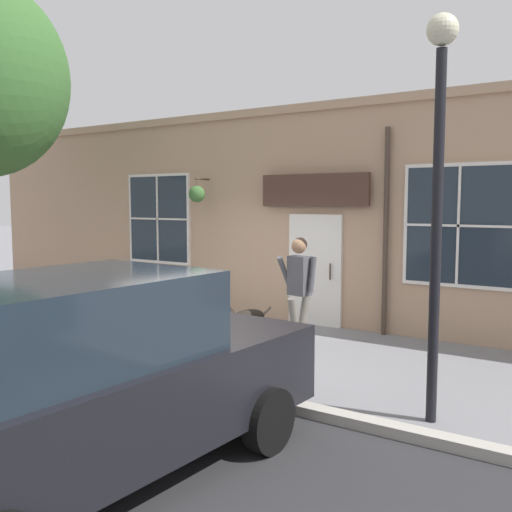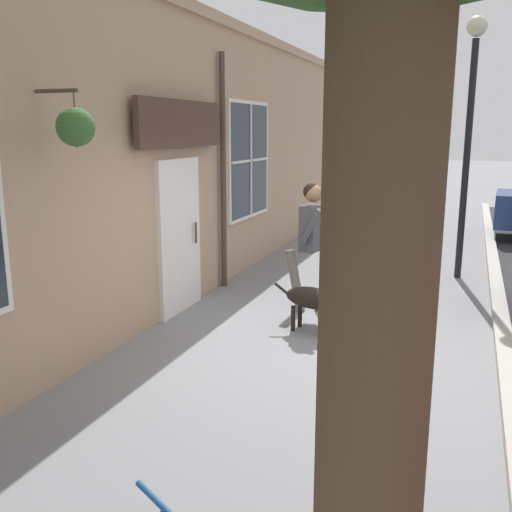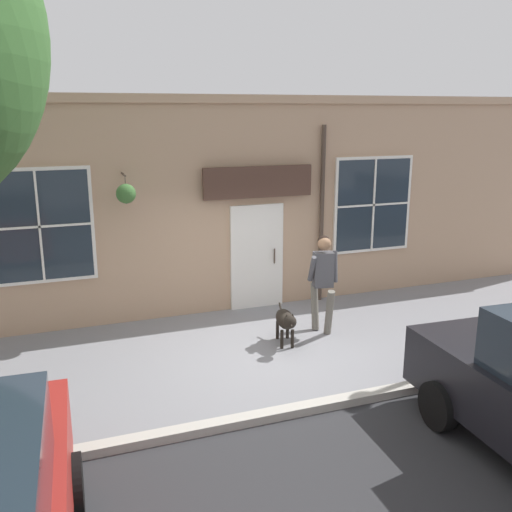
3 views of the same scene
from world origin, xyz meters
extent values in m
plane|color=gray|center=(0.00, 0.00, 0.00)|extent=(90.00, 90.00, 0.00)
cube|color=#B2ADA3|center=(2.00, 0.00, 0.06)|extent=(0.20, 28.00, 0.12)
cube|color=tan|center=(-2.35, 0.00, 2.00)|extent=(0.30, 18.00, 4.01)
cube|color=white|center=(-2.18, 0.69, 1.05)|extent=(0.10, 1.10, 2.10)
cube|color=#232D38|center=(-2.15, 0.69, 1.00)|extent=(0.03, 0.90, 1.90)
cylinder|color=#47382D|center=(-2.09, 1.04, 1.05)|extent=(0.03, 0.03, 0.30)
cube|color=#4C3328|center=(-2.08, 0.69, 2.55)|extent=(0.08, 2.20, 0.60)
cylinder|color=#47382D|center=(-2.12, 2.09, 1.80)|extent=(0.09, 0.09, 3.61)
cylinder|color=#47382D|center=(-1.96, -1.86, 2.80)|extent=(0.44, 0.04, 0.04)
cylinder|color=#47382D|center=(-1.78, -1.86, 2.62)|extent=(0.01, 0.01, 0.34)
cone|color=#2D2823|center=(-1.78, -1.86, 2.40)|extent=(0.32, 0.32, 0.18)
sphere|color=#3D6B33|center=(-1.78, -1.86, 2.49)|extent=(0.34, 0.34, 0.34)
cube|color=white|center=(-2.18, 3.31, 1.95)|extent=(0.08, 1.82, 2.02)
cube|color=#232D38|center=(-2.15, 3.31, 1.95)|extent=(0.03, 1.70, 1.90)
cube|color=white|center=(-2.13, 3.31, 1.95)|extent=(0.04, 0.04, 1.90)
cube|color=white|center=(-2.13, 3.31, 1.95)|extent=(0.04, 1.70, 0.04)
cylinder|color=#6B665B|center=(-0.27, 1.34, 0.43)|extent=(0.32, 0.19, 0.87)
cylinder|color=#6B665B|center=(-0.68, 1.26, 0.43)|extent=(0.32, 0.19, 0.87)
cube|color=#4C4C51|center=(-0.48, 1.30, 1.17)|extent=(0.28, 0.38, 0.62)
sphere|color=#936B4C|center=(-0.46, 1.30, 1.64)|extent=(0.24, 0.24, 0.24)
sphere|color=black|center=(-0.49, 1.31, 1.66)|extent=(0.22, 0.22, 0.22)
cylinder|color=#4C4C51|center=(-0.47, 1.54, 1.20)|extent=(0.17, 0.11, 0.57)
cylinder|color=#4C4C51|center=(-0.42, 1.06, 1.22)|extent=(0.34, 0.15, 0.52)
ellipsoid|color=black|center=(-0.23, 0.48, 0.44)|extent=(0.76, 0.45, 0.27)
cylinder|color=black|center=(0.00, 0.52, 0.16)|extent=(0.06, 0.06, 0.32)
cylinder|color=black|center=(-0.04, 0.34, 0.16)|extent=(0.06, 0.06, 0.32)
cylinder|color=black|center=(-0.42, 0.61, 0.16)|extent=(0.06, 0.06, 0.32)
cylinder|color=black|center=(-0.46, 0.44, 0.16)|extent=(0.06, 0.06, 0.32)
sphere|color=black|center=(0.17, 0.39, 0.55)|extent=(0.22, 0.22, 0.22)
cone|color=black|center=(0.28, 0.36, 0.53)|extent=(0.12, 0.11, 0.09)
cone|color=black|center=(0.18, 0.44, 0.65)|extent=(0.06, 0.06, 0.07)
cone|color=black|center=(0.15, 0.34, 0.65)|extent=(0.06, 0.06, 0.07)
cylinder|color=black|center=(-0.66, 0.57, 0.49)|extent=(0.21, 0.08, 0.14)
cylinder|color=brown|center=(1.26, -4.47, 1.72)|extent=(0.34, 0.34, 3.45)
cylinder|color=#1E4C8C|center=(0.42, -4.30, 0.95)|extent=(0.41, 0.26, 0.03)
cylinder|color=black|center=(1.41, 3.98, 1.94)|extent=(0.11, 0.11, 3.87)
sphere|color=beige|center=(1.41, 3.98, 4.05)|extent=(0.32, 0.32, 0.32)
camera|label=1|loc=(7.34, 5.70, 2.34)|focal=40.00mm
camera|label=2|loc=(1.49, -6.09, 2.47)|focal=40.00mm
camera|label=3|loc=(8.14, -3.18, 3.89)|focal=40.00mm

